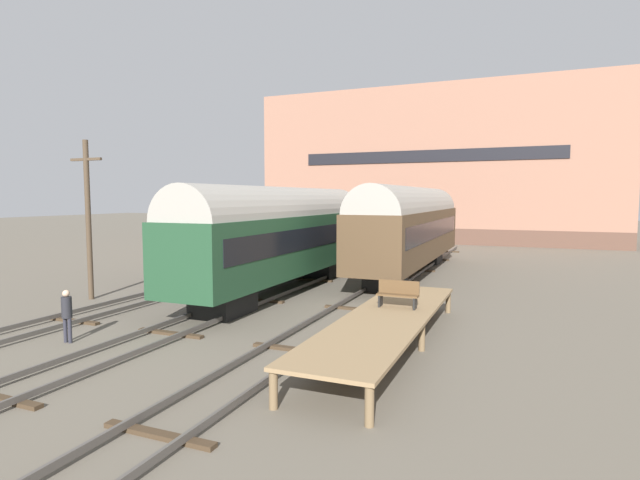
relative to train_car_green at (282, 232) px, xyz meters
The scene contains 12 objects.
ground_plane 6.26m from the train_car_green, 90.00° to the right, with size 200.00×200.00×0.00m, color #60594C.
track_left 7.73m from the train_car_green, 129.92° to the right, with size 2.60×60.00×0.26m.
track_middle 6.19m from the train_car_green, 90.00° to the right, with size 2.60×60.00×0.26m.
track_right 7.73m from the train_car_green, 50.08° to the right, with size 2.60×60.00×0.26m.
train_car_green is the anchor object (origin of this frame).
train_car_brown 9.34m from the train_car_green, 60.37° to the left, with size 3.09×17.44×5.35m.
train_car_navy 7.90m from the train_car_green, 125.75° to the left, with size 2.97×16.63×5.14m.
station_platform 10.25m from the train_car_green, 44.19° to the right, with size 2.52×11.27×0.97m.
bench 9.25m from the train_car_green, 37.83° to the right, with size 1.40×0.40×0.91m.
person_worker 10.99m from the train_car_green, 103.07° to the right, with size 0.32×0.32×1.73m.
utility_pole 8.96m from the train_car_green, 145.34° to the right, with size 1.80×0.24×7.28m.
warehouse_building 35.14m from the train_car_green, 87.24° to the left, with size 36.81×12.51×15.99m.
Camera 1 is at (11.17, -16.48, 4.70)m, focal length 28.00 mm.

